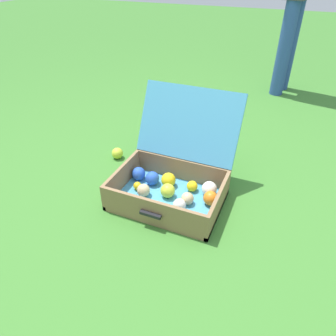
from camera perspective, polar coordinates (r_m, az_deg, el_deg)
ground_plane at (r=1.66m, az=-1.32°, el=-7.25°), size 16.00×16.00×0.00m
open_suitcase at (r=1.69m, az=1.00°, el=-1.61°), size 0.57×0.62×0.52m
stray_ball_on_grass at (r=2.06m, az=-9.25°, el=2.68°), size 0.07×0.07×0.07m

